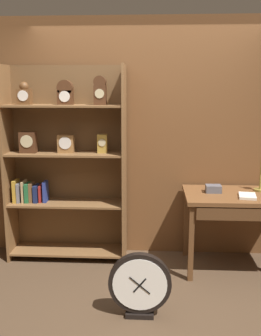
{
  "coord_description": "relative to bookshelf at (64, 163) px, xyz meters",
  "views": [
    {
      "loc": [
        0.06,
        -3.02,
        1.86
      ],
      "look_at": [
        -0.16,
        0.65,
        1.1
      ],
      "focal_mm": 41.94,
      "sensor_mm": 36.0,
      "label": 1
    }
  ],
  "objects": [
    {
      "name": "bookshelf",
      "position": [
        0.0,
        0.0,
        0.0
      ],
      "size": [
        1.27,
        0.38,
        2.09
      ],
      "color": "brown",
      "rests_on": "ground"
    },
    {
      "name": "round_clock_large",
      "position": [
        0.86,
        -1.16,
        -0.78
      ],
      "size": [
        0.52,
        0.11,
        0.56
      ],
      "color": "black",
      "rests_on": "ground"
    },
    {
      "name": "open_repair_manual",
      "position": [
        1.88,
        -0.33,
        -0.24
      ],
      "size": [
        0.19,
        0.24,
        0.02
      ],
      "primitive_type": "cube",
      "rotation": [
        0.0,
        0.0,
        -0.17
      ],
      "color": "silver",
      "rests_on": "workbench"
    },
    {
      "name": "toolbox_small",
      "position": [
        1.58,
        -0.17,
        -0.22
      ],
      "size": [
        0.16,
        0.12,
        0.08
      ],
      "primitive_type": "cube",
      "color": "#595960",
      "rests_on": "workbench"
    },
    {
      "name": "workbench",
      "position": [
        1.86,
        -0.23,
        -0.36
      ],
      "size": [
        1.15,
        0.7,
        0.81
      ],
      "color": "brown",
      "rests_on": "ground"
    },
    {
      "name": "ground_plane",
      "position": [
        0.9,
        -1.07,
        -1.06
      ],
      "size": [
        10.0,
        10.0,
        0.0
      ],
      "primitive_type": "plane",
      "color": "#4C3826"
    },
    {
      "name": "back_wood_panel",
      "position": [
        0.9,
        0.21,
        0.24
      ],
      "size": [
        4.8,
        0.05,
        2.6
      ],
      "primitive_type": "cube",
      "color": "brown",
      "rests_on": "ground"
    }
  ]
}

